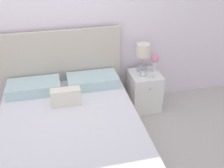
# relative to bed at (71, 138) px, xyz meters

# --- Properties ---
(ground_plane) EXTENTS (12.00, 12.00, 0.00)m
(ground_plane) POSITION_rel_bed_xyz_m (0.00, 1.00, -0.27)
(ground_plane) COLOR #BCB7B2
(wall_back) EXTENTS (8.00, 0.06, 2.60)m
(wall_back) POSITION_rel_bed_xyz_m (0.00, 1.07, 1.03)
(wall_back) COLOR white
(wall_back) RESTS_ON ground_plane
(bed) EXTENTS (1.63, 2.18, 1.21)m
(bed) POSITION_rel_bed_xyz_m (0.00, 0.00, 0.00)
(bed) COLOR beige
(bed) RESTS_ON ground_plane
(nightstand) EXTENTS (0.42, 0.45, 0.56)m
(nightstand) POSITION_rel_bed_xyz_m (1.14, 0.77, 0.01)
(nightstand) COLOR white
(nightstand) RESTS_ON ground_plane
(table_lamp) EXTENTS (0.18, 0.18, 0.41)m
(table_lamp) POSITION_rel_bed_xyz_m (1.11, 0.86, 0.57)
(table_lamp) COLOR #A8B2BC
(table_lamp) RESTS_ON nightstand
(flower_vase) EXTENTS (0.12, 0.12, 0.25)m
(flower_vase) POSITION_rel_bed_xyz_m (1.29, 0.84, 0.45)
(flower_vase) COLOR silver
(flower_vase) RESTS_ON nightstand
(teacup) EXTENTS (0.12, 0.12, 0.06)m
(teacup) POSITION_rel_bed_xyz_m (1.17, 0.65, 0.32)
(teacup) COLOR white
(teacup) RESTS_ON nightstand
(alarm_clock) EXTENTS (0.07, 0.04, 0.07)m
(alarm_clock) POSITION_rel_bed_xyz_m (1.08, 0.71, 0.32)
(alarm_clock) COLOR silver
(alarm_clock) RESTS_ON nightstand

